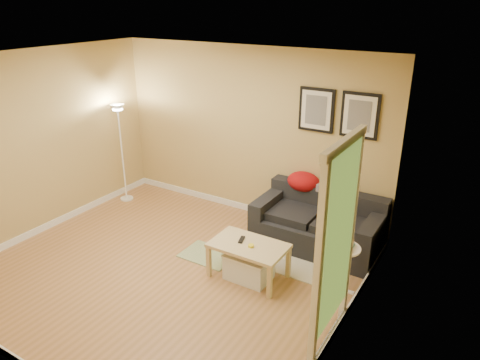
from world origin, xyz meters
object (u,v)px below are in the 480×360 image
at_px(coffee_table, 249,261).
at_px(floor_lamp, 122,156).
at_px(sofa, 318,222).
at_px(book_stack, 344,245).
at_px(side_table, 342,269).
at_px(storage_bin, 249,266).

relative_size(coffee_table, floor_lamp, 0.55).
xyz_separation_m(sofa, book_stack, (0.64, -0.82, 0.25)).
bearing_deg(coffee_table, sofa, 83.66).
height_order(side_table, book_stack, book_stack).
xyz_separation_m(coffee_table, storage_bin, (0.02, -0.02, -0.06)).
height_order(coffee_table, storage_bin, coffee_table).
height_order(storage_bin, floor_lamp, floor_lamp).
bearing_deg(storage_bin, floor_lamp, 162.81).
bearing_deg(book_stack, coffee_table, -153.65).
distance_m(storage_bin, side_table, 1.11).
height_order(coffee_table, side_table, side_table).
relative_size(side_table, book_stack, 2.32).
bearing_deg(sofa, storage_bin, -109.29).
distance_m(sofa, floor_lamp, 3.41).
bearing_deg(floor_lamp, storage_bin, -17.19).
bearing_deg(storage_bin, sofa, 70.71).
bearing_deg(side_table, storage_bin, -161.34).
bearing_deg(sofa, coffee_table, -110.59).
xyz_separation_m(sofa, side_table, (0.64, -0.81, -0.08)).
relative_size(sofa, coffee_table, 1.86).
bearing_deg(book_stack, sofa, 137.67).
relative_size(sofa, storage_bin, 3.08).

